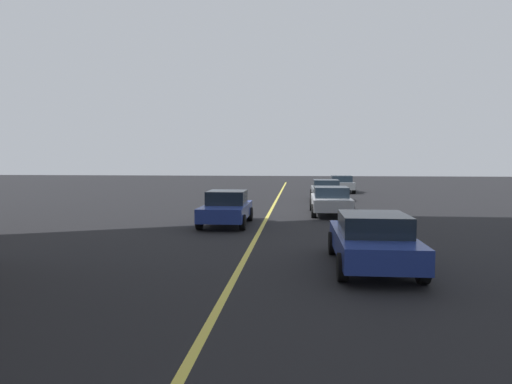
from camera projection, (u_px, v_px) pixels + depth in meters
name	position (u px, v px, depth m)	size (l,w,h in m)	color
lane_centre_line	(246.00, 256.00, 12.66)	(80.00, 0.16, 0.01)	#D8C64C
car_grey_far	(326.00, 190.00, 29.37)	(4.40, 1.95, 1.37)	slate
car_blue_trailing	(226.00, 208.00, 18.54)	(3.90, 1.89, 1.40)	navy
car_silver_mid	(331.00, 200.00, 22.04)	(4.40, 1.95, 1.37)	#B7BABF
car_blue_parked_a	(372.00, 240.00, 11.26)	(4.40, 1.95, 1.37)	navy
car_grey_near	(341.00, 184.00, 36.68)	(4.40, 1.95, 1.37)	slate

